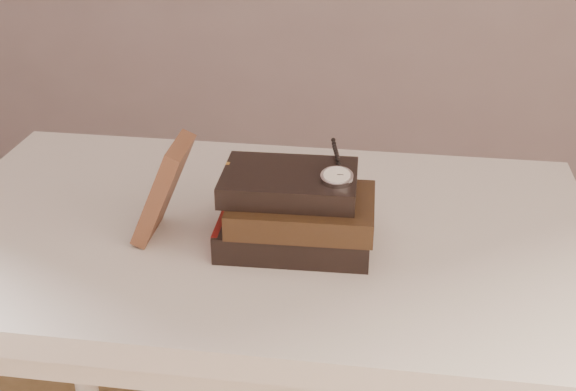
# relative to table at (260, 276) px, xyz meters

# --- Properties ---
(table) EXTENTS (1.00, 0.60, 0.75)m
(table) POSITION_rel_table_xyz_m (0.00, 0.00, 0.00)
(table) COLOR beige
(table) RESTS_ON ground
(book_stack) EXTENTS (0.22, 0.16, 0.11)m
(book_stack) POSITION_rel_table_xyz_m (0.06, -0.04, 0.14)
(book_stack) COLOR black
(book_stack) RESTS_ON table
(journal) EXTENTS (0.08, 0.10, 0.15)m
(journal) POSITION_rel_table_xyz_m (-0.13, -0.05, 0.17)
(journal) COLOR #46281B
(journal) RESTS_ON table
(pocket_watch) EXTENTS (0.05, 0.15, 0.02)m
(pocket_watch) POSITION_rel_table_xyz_m (0.12, -0.05, 0.21)
(pocket_watch) COLOR silver
(pocket_watch) RESTS_ON book_stack
(eyeglasses) EXTENTS (0.09, 0.11, 0.04)m
(eyeglasses) POSITION_rel_table_xyz_m (-0.02, 0.03, 0.15)
(eyeglasses) COLOR silver
(eyeglasses) RESTS_ON book_stack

